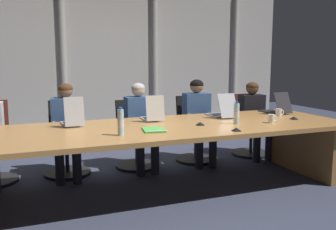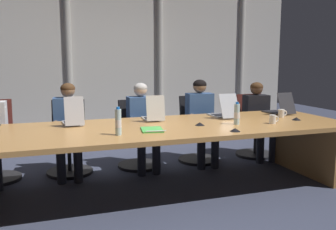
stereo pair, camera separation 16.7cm
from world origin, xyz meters
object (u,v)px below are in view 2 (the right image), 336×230
(office_chair_right_mid, at_px, (198,136))
(person_right_mid, at_px, (201,116))
(office_chair_left_mid, at_px, (69,146))
(conference_mic_left_side, at_px, (235,130))
(laptop_center, at_px, (153,115))
(conference_mic_middle, at_px, (296,119))
(office_chair_center, at_px, (138,141))
(coffee_mug_near, at_px, (273,119))
(water_bottle_secondary, at_px, (237,114))
(coffee_mug_far, at_px, (282,113))
(laptop_right_end, at_px, (279,109))
(water_bottle_primary, at_px, (118,122))
(laptop_right_mid, at_px, (223,112))
(person_center, at_px, (143,121))
(office_chair_right_end, at_px, (254,132))
(conference_mic_right_side, at_px, (200,124))
(person_left_mid, at_px, (69,124))
(spiral_notepad, at_px, (152,130))
(person_right_end, at_px, (258,115))

(office_chair_right_mid, distance_m, person_right_mid, 0.36)
(office_chair_left_mid, distance_m, person_right_mid, 1.88)
(conference_mic_left_side, bearing_deg, person_right_mid, 79.58)
(laptop_center, distance_m, conference_mic_middle, 1.77)
(office_chair_center, xyz_separation_m, coffee_mug_near, (1.29, -1.33, 0.45))
(water_bottle_secondary, bearing_deg, coffee_mug_far, 19.23)
(laptop_right_end, xyz_separation_m, coffee_mug_near, (-0.55, -0.66, -0.01))
(water_bottle_primary, relative_size, conference_mic_middle, 2.56)
(laptop_center, xyz_separation_m, water_bottle_secondary, (0.83, -0.59, 0.06))
(laptop_right_mid, height_order, person_right_mid, person_right_mid)
(office_chair_left_mid, xyz_separation_m, person_right_mid, (1.84, -0.16, 0.33))
(office_chair_left_mid, distance_m, person_center, 1.03)
(coffee_mug_far, relative_size, conference_mic_middle, 1.14)
(office_chair_right_end, height_order, conference_mic_left_side, office_chair_right_end)
(office_chair_right_mid, bearing_deg, conference_mic_middle, 34.19)
(laptop_center, height_order, conference_mic_left_side, laptop_center)
(coffee_mug_far, bearing_deg, person_center, 154.19)
(conference_mic_right_side, bearing_deg, conference_mic_left_side, -65.44)
(person_left_mid, height_order, coffee_mug_near, person_left_mid)
(office_chair_right_end, height_order, coffee_mug_far, office_chair_right_end)
(office_chair_center, bearing_deg, person_center, 6.39)
(person_right_mid, bearing_deg, water_bottle_secondary, 1.75)
(conference_mic_left_side, bearing_deg, office_chair_right_mid, 80.14)
(person_center, height_order, coffee_mug_far, person_center)
(person_left_mid, distance_m, water_bottle_secondary, 2.11)
(water_bottle_secondary, xyz_separation_m, conference_mic_left_side, (-0.22, -0.37, -0.10))
(water_bottle_secondary, xyz_separation_m, coffee_mug_near, (0.43, -0.09, -0.07))
(laptop_center, distance_m, office_chair_left_mid, 1.26)
(person_center, bearing_deg, office_chair_left_mid, -100.23)
(coffee_mug_far, distance_m, spiral_notepad, 1.87)
(person_right_end, bearing_deg, person_right_mid, -84.67)
(laptop_right_end, relative_size, office_chair_right_mid, 0.47)
(person_right_mid, bearing_deg, office_chair_right_mid, 179.45)
(conference_mic_middle, bearing_deg, water_bottle_secondary, -178.06)
(person_center, bearing_deg, laptop_right_mid, 59.18)
(coffee_mug_near, height_order, conference_mic_left_side, coffee_mug_near)
(spiral_notepad, bearing_deg, person_right_mid, 56.48)
(office_chair_right_end, relative_size, person_center, 0.81)
(laptop_right_end, relative_size, person_right_end, 0.39)
(laptop_right_end, height_order, coffee_mug_near, laptop_right_end)
(laptop_center, height_order, conference_mic_right_side, laptop_center)
(water_bottle_primary, bearing_deg, office_chair_left_mid, 105.44)
(coffee_mug_far, bearing_deg, office_chair_right_mid, 128.46)
(laptop_right_mid, relative_size, spiral_notepad, 1.39)
(person_right_mid, xyz_separation_m, coffee_mug_near, (0.38, -1.18, 0.12))
(conference_mic_left_side, distance_m, conference_mic_right_side, 0.49)
(laptop_right_mid, height_order, person_center, person_center)
(office_chair_right_mid, bearing_deg, water_bottle_primary, -45.17)
(laptop_right_end, bearing_deg, water_bottle_secondary, 115.63)
(office_chair_right_end, height_order, person_right_mid, person_right_mid)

